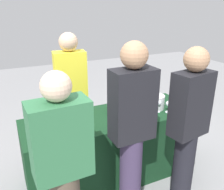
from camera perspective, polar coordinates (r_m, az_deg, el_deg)
name	(u,v)px	position (r m, az deg, el deg)	size (l,w,h in m)	color
ground_plane	(112,174)	(3.19, 0.00, -17.86)	(12.00, 12.00, 0.00)	gray
tasting_table	(112,146)	(2.96, 0.00, -11.83)	(1.98, 0.69, 0.80)	#14381E
wine_bottle_0	(72,111)	(2.67, -9.33, -3.58)	(0.07, 0.07, 0.30)	black
wine_bottle_1	(111,105)	(2.78, -0.35, -2.22)	(0.08, 0.08, 0.31)	black
wine_bottle_2	(114,101)	(2.88, 0.53, -1.33)	(0.08, 0.08, 0.31)	black
wine_bottle_3	(125,98)	(2.95, 3.03, -0.59)	(0.08, 0.08, 0.33)	black
wine_bottle_4	(136,98)	(2.99, 5.56, -0.67)	(0.07, 0.07, 0.30)	black
wine_bottle_5	(155,94)	(3.15, 9.97, 0.19)	(0.07, 0.07, 0.29)	black
wine_glass_0	(53,124)	(2.45, -13.59, -6.65)	(0.07, 0.07, 0.13)	silver
wine_glass_1	(63,121)	(2.49, -11.22, -5.89)	(0.07, 0.07, 0.13)	silver
wine_glass_2	(86,119)	(2.46, -6.11, -5.65)	(0.07, 0.07, 0.15)	silver
wine_glass_3	(137,106)	(2.75, 5.92, -2.66)	(0.07, 0.07, 0.15)	silver
wine_glass_4	(158,103)	(2.87, 10.69, -1.89)	(0.07, 0.07, 0.15)	silver
wine_glass_5	(168,104)	(2.88, 12.98, -2.08)	(0.06, 0.06, 0.14)	silver
ice_bucket	(155,102)	(2.97, 9.97, -1.56)	(0.22, 0.22, 0.16)	silver
server_pouring	(72,94)	(3.12, -9.38, 0.30)	(0.40, 0.25, 1.67)	black
guest_0	(63,166)	(1.94, -11.35, -15.96)	(0.44, 0.25, 1.59)	brown
guest_1	(132,128)	(2.21, 4.64, -7.71)	(0.39, 0.23, 1.71)	#3F3351
guest_2	(188,126)	(2.44, 17.28, -6.79)	(0.40, 0.26, 1.65)	black
menu_board	(136,107)	(4.00, 5.49, -2.88)	(0.49, 0.03, 0.78)	white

